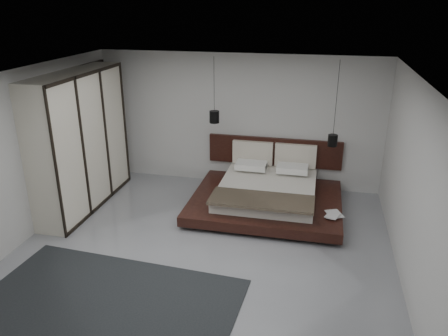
% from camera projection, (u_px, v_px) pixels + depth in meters
% --- Properties ---
extents(floor, '(6.00, 6.00, 0.00)m').
position_uv_depth(floor, '(202.00, 253.00, 7.00)').
color(floor, gray).
rests_on(floor, ground).
extents(ceiling, '(6.00, 6.00, 0.00)m').
position_uv_depth(ceiling, '(198.00, 77.00, 5.99)').
color(ceiling, white).
rests_on(ceiling, wall_back).
extents(wall_back, '(6.00, 0.00, 6.00)m').
position_uv_depth(wall_back, '(238.00, 121.00, 9.22)').
color(wall_back, '#BAB9B7').
rests_on(wall_back, floor).
extents(wall_front, '(6.00, 0.00, 6.00)m').
position_uv_depth(wall_front, '(106.00, 297.00, 3.77)').
color(wall_front, '#BAB9B7').
rests_on(wall_front, floor).
extents(wall_left, '(0.00, 6.00, 6.00)m').
position_uv_depth(wall_left, '(23.00, 157.00, 7.11)').
color(wall_left, '#BAB9B7').
rests_on(wall_left, floor).
extents(wall_right, '(0.00, 6.00, 6.00)m').
position_uv_depth(wall_right, '(414.00, 190.00, 5.88)').
color(wall_right, '#BAB9B7').
rests_on(wall_right, floor).
extents(lattice_screen, '(0.05, 0.90, 2.60)m').
position_uv_depth(lattice_screen, '(99.00, 124.00, 9.36)').
color(lattice_screen, black).
rests_on(lattice_screen, floor).
extents(bed, '(2.81, 2.41, 1.08)m').
position_uv_depth(bed, '(267.00, 193.00, 8.47)').
color(bed, black).
rests_on(bed, floor).
extents(book_lower, '(0.35, 0.39, 0.03)m').
position_uv_depth(book_lower, '(328.00, 215.00, 7.64)').
color(book_lower, '#99724C').
rests_on(book_lower, bed).
extents(book_upper, '(0.29, 0.34, 0.02)m').
position_uv_depth(book_upper, '(327.00, 214.00, 7.60)').
color(book_upper, '#99724C').
rests_on(book_upper, book_lower).
extents(pendant_left, '(0.19, 0.19, 1.29)m').
position_uv_depth(pendant_left, '(214.00, 117.00, 8.62)').
color(pendant_left, black).
rests_on(pendant_left, ceiling).
extents(pendant_right, '(0.18, 0.18, 1.61)m').
position_uv_depth(pendant_right, '(333.00, 140.00, 8.27)').
color(pendant_right, black).
rests_on(pendant_right, ceiling).
extents(wardrobe, '(0.62, 2.65, 2.60)m').
position_uv_depth(wardrobe, '(80.00, 141.00, 8.23)').
color(wardrobe, beige).
rests_on(wardrobe, floor).
extents(rug, '(3.62, 2.69, 0.01)m').
position_uv_depth(rug, '(99.00, 314.00, 5.64)').
color(rug, black).
rests_on(rug, floor).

